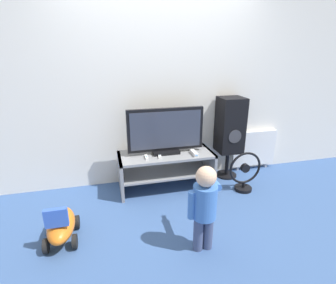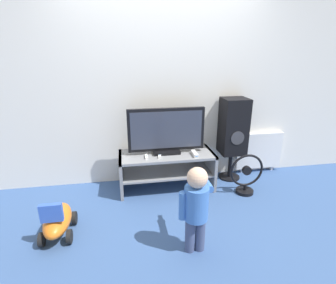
{
  "view_description": "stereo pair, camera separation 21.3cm",
  "coord_description": "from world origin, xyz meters",
  "px_view_note": "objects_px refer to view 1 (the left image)",
  "views": [
    {
      "loc": [
        -0.71,
        -2.72,
        1.7
      ],
      "look_at": [
        0.0,
        0.15,
        0.66
      ],
      "focal_mm": 28.0,
      "sensor_mm": 36.0,
      "label": 1
    },
    {
      "loc": [
        -0.51,
        -2.76,
        1.7
      ],
      "look_at": [
        0.0,
        0.15,
        0.66
      ],
      "focal_mm": 28.0,
      "sensor_mm": 36.0,
      "label": 2
    }
  ],
  "objects_px": {
    "remote_primary": "(147,157)",
    "floor_fan": "(245,173)",
    "ride_on_toy": "(61,225)",
    "television": "(166,132)",
    "speaker_tower": "(230,127)",
    "child": "(205,202)",
    "radiator": "(253,148)",
    "remote_secondary": "(160,156)",
    "game_console": "(194,153)"
  },
  "relations": [
    {
      "from": "speaker_tower",
      "to": "child",
      "type": "bearing_deg",
      "value": -123.8
    },
    {
      "from": "remote_primary",
      "to": "child",
      "type": "distance_m",
      "value": 1.12
    },
    {
      "from": "television",
      "to": "radiator",
      "type": "xyz_separation_m",
      "value": [
        1.4,
        0.23,
        -0.43
      ]
    },
    {
      "from": "remote_primary",
      "to": "radiator",
      "type": "distance_m",
      "value": 1.71
    },
    {
      "from": "game_console",
      "to": "radiator",
      "type": "relative_size",
      "value": 0.27
    },
    {
      "from": "child",
      "to": "floor_fan",
      "type": "distance_m",
      "value": 1.25
    },
    {
      "from": "television",
      "to": "floor_fan",
      "type": "relative_size",
      "value": 1.82
    },
    {
      "from": "remote_secondary",
      "to": "child",
      "type": "height_order",
      "value": "child"
    },
    {
      "from": "floor_fan",
      "to": "remote_primary",
      "type": "bearing_deg",
      "value": 169.71
    },
    {
      "from": "television",
      "to": "speaker_tower",
      "type": "xyz_separation_m",
      "value": [
        0.92,
        0.1,
        -0.03
      ]
    },
    {
      "from": "speaker_tower",
      "to": "floor_fan",
      "type": "bearing_deg",
      "value": -86.06
    },
    {
      "from": "remote_secondary",
      "to": "game_console",
      "type": "bearing_deg",
      "value": -3.23
    },
    {
      "from": "child",
      "to": "ride_on_toy",
      "type": "bearing_deg",
      "value": 161.63
    },
    {
      "from": "remote_primary",
      "to": "floor_fan",
      "type": "height_order",
      "value": "floor_fan"
    },
    {
      "from": "floor_fan",
      "to": "game_console",
      "type": "bearing_deg",
      "value": 163.0
    },
    {
      "from": "game_console",
      "to": "speaker_tower",
      "type": "bearing_deg",
      "value": 22.36
    },
    {
      "from": "ride_on_toy",
      "to": "remote_primary",
      "type": "bearing_deg",
      "value": 35.31
    },
    {
      "from": "television",
      "to": "speaker_tower",
      "type": "distance_m",
      "value": 0.92
    },
    {
      "from": "game_console",
      "to": "remote_secondary",
      "type": "xyz_separation_m",
      "value": [
        -0.43,
        0.02,
        -0.01
      ]
    },
    {
      "from": "remote_primary",
      "to": "ride_on_toy",
      "type": "relative_size",
      "value": 0.25
    },
    {
      "from": "ride_on_toy",
      "to": "radiator",
      "type": "height_order",
      "value": "radiator"
    },
    {
      "from": "remote_primary",
      "to": "floor_fan",
      "type": "relative_size",
      "value": 0.25
    },
    {
      "from": "ride_on_toy",
      "to": "floor_fan",
      "type": "bearing_deg",
      "value": 11.55
    },
    {
      "from": "television",
      "to": "ride_on_toy",
      "type": "height_order",
      "value": "television"
    },
    {
      "from": "floor_fan",
      "to": "radiator",
      "type": "bearing_deg",
      "value": 51.11
    },
    {
      "from": "radiator",
      "to": "speaker_tower",
      "type": "bearing_deg",
      "value": -164.41
    },
    {
      "from": "television",
      "to": "child",
      "type": "height_order",
      "value": "television"
    },
    {
      "from": "game_console",
      "to": "remote_secondary",
      "type": "distance_m",
      "value": 0.43
    },
    {
      "from": "remote_primary",
      "to": "remote_secondary",
      "type": "relative_size",
      "value": 0.98
    },
    {
      "from": "game_console",
      "to": "child",
      "type": "xyz_separation_m",
      "value": [
        -0.27,
        -1.04,
        -0.02
      ]
    },
    {
      "from": "child",
      "to": "radiator",
      "type": "xyz_separation_m",
      "value": [
        1.34,
        1.41,
        -0.15
      ]
    },
    {
      "from": "child",
      "to": "television",
      "type": "bearing_deg",
      "value": 92.86
    },
    {
      "from": "game_console",
      "to": "floor_fan",
      "type": "relative_size",
      "value": 0.35
    },
    {
      "from": "radiator",
      "to": "television",
      "type": "bearing_deg",
      "value": -170.47
    },
    {
      "from": "remote_secondary",
      "to": "ride_on_toy",
      "type": "xyz_separation_m",
      "value": [
        -1.09,
        -0.65,
        -0.33
      ]
    },
    {
      "from": "television",
      "to": "ride_on_toy",
      "type": "xyz_separation_m",
      "value": [
        -1.19,
        -0.77,
        -0.6
      ]
    },
    {
      "from": "remote_primary",
      "to": "floor_fan",
      "type": "xyz_separation_m",
      "value": [
        1.21,
        -0.22,
        -0.25
      ]
    },
    {
      "from": "remote_primary",
      "to": "ride_on_toy",
      "type": "bearing_deg",
      "value": -144.69
    },
    {
      "from": "remote_secondary",
      "to": "ride_on_toy",
      "type": "relative_size",
      "value": 0.25
    },
    {
      "from": "speaker_tower",
      "to": "floor_fan",
      "type": "height_order",
      "value": "speaker_tower"
    },
    {
      "from": "television",
      "to": "child",
      "type": "relative_size",
      "value": 1.17
    },
    {
      "from": "ride_on_toy",
      "to": "radiator",
      "type": "bearing_deg",
      "value": 21.13
    },
    {
      "from": "ride_on_toy",
      "to": "television",
      "type": "bearing_deg",
      "value": 32.79
    },
    {
      "from": "floor_fan",
      "to": "speaker_tower",
      "type": "bearing_deg",
      "value": 93.94
    },
    {
      "from": "child",
      "to": "remote_primary",
      "type": "bearing_deg",
      "value": 106.78
    },
    {
      "from": "speaker_tower",
      "to": "floor_fan",
      "type": "xyz_separation_m",
      "value": [
        0.03,
        -0.43,
        -0.49
      ]
    },
    {
      "from": "speaker_tower",
      "to": "radiator",
      "type": "relative_size",
      "value": 1.66
    },
    {
      "from": "television",
      "to": "remote_primary",
      "type": "height_order",
      "value": "television"
    },
    {
      "from": "game_console",
      "to": "radiator",
      "type": "xyz_separation_m",
      "value": [
        1.07,
        0.38,
        -0.17
      ]
    },
    {
      "from": "remote_secondary",
      "to": "speaker_tower",
      "type": "relative_size",
      "value": 0.12
    }
  ]
}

